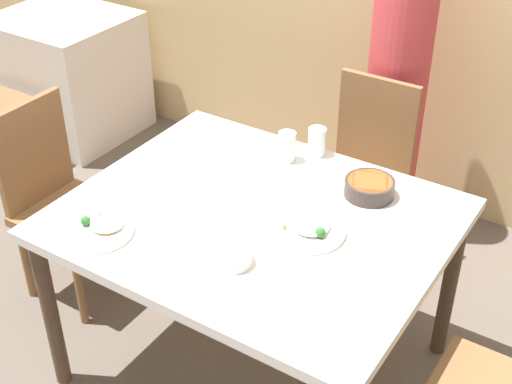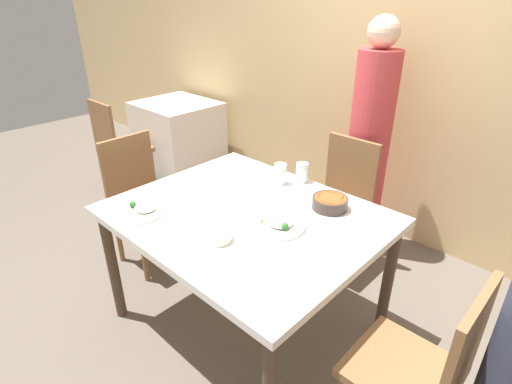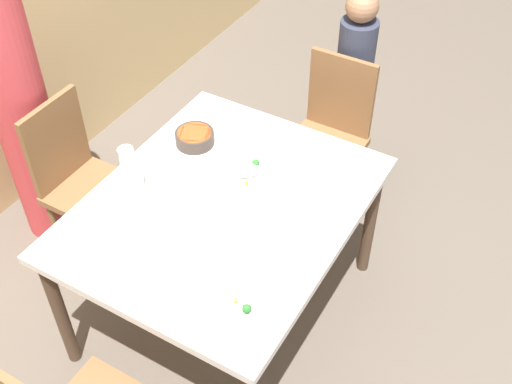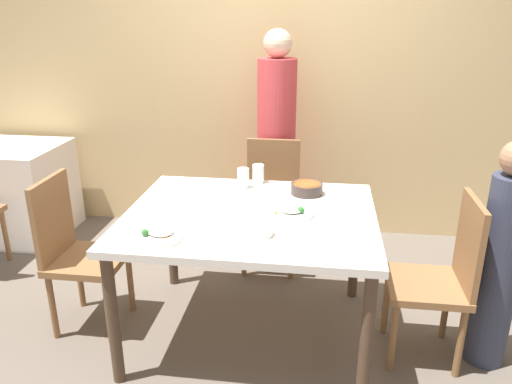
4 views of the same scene
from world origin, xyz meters
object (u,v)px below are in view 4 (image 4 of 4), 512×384
at_px(chair_adult_spot, 271,201).
at_px(person_adult, 276,150).
at_px(chair_child_spot, 441,276).
at_px(bowl_curry, 307,188).
at_px(glass_water_tall, 258,174).
at_px(plate_rice_adult, 290,212).
at_px(person_child, 500,262).

xyz_separation_m(chair_adult_spot, person_adult, (-0.00, 0.31, 0.29)).
xyz_separation_m(chair_child_spot, bowl_curry, (-0.72, 0.39, 0.30)).
relative_size(bowl_curry, glass_water_tall, 1.59).
relative_size(person_adult, glass_water_tall, 14.11).
bearing_deg(chair_adult_spot, glass_water_tall, -96.38).
relative_size(person_adult, plate_rice_adult, 6.22).
bearing_deg(bowl_curry, glass_water_tall, 152.72).
bearing_deg(plate_rice_adult, bowl_curry, 77.12).
relative_size(chair_adult_spot, person_child, 0.75).
xyz_separation_m(person_child, plate_rice_adult, (-1.07, 0.07, 0.19)).
distance_m(chair_child_spot, plate_rice_adult, 0.85).
distance_m(chair_child_spot, person_adult, 1.62).
bearing_deg(plate_rice_adult, person_adult, 99.09).
bearing_deg(glass_water_tall, person_adult, 86.43).
xyz_separation_m(person_adult, person_child, (1.26, -1.26, -0.19)).
bearing_deg(plate_rice_adult, chair_child_spot, -4.95).
bearing_deg(glass_water_tall, person_child, -23.05).
relative_size(person_adult, bowl_curry, 8.89).
distance_m(chair_child_spot, person_child, 0.29).
bearing_deg(chair_child_spot, person_adult, -141.95).
relative_size(chair_child_spot, plate_rice_adult, 3.42).
distance_m(person_child, glass_water_tall, 1.43).
bearing_deg(person_child, glass_water_tall, 156.95).
height_order(person_adult, plate_rice_adult, person_adult).
bearing_deg(chair_child_spot, bowl_curry, -118.70).
xyz_separation_m(chair_adult_spot, glass_water_tall, (-0.04, -0.39, 0.33)).
distance_m(person_adult, person_child, 1.79).
distance_m(person_adult, glass_water_tall, 0.71).
height_order(person_adult, bowl_curry, person_adult).
relative_size(person_adult, person_child, 1.36).
bearing_deg(person_child, chair_child_spot, -180.00).
bearing_deg(glass_water_tall, chair_adult_spot, 83.62).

